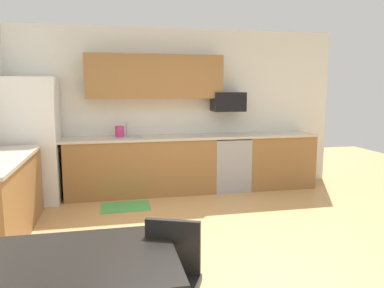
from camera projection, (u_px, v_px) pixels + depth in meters
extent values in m
plane|color=tan|center=(212.00, 248.00, 4.11)|extent=(12.00, 12.00, 0.00)
cube|color=silver|center=(171.00, 110.00, 6.47)|extent=(5.80, 0.10, 2.70)
cube|color=olive|center=(141.00, 167.00, 6.14)|extent=(2.38, 0.60, 0.90)
cube|color=olive|center=(277.00, 161.00, 6.64)|extent=(1.17, 0.60, 0.90)
cube|color=olive|center=(0.00, 200.00, 4.33)|extent=(0.60, 2.00, 0.90)
cube|color=beige|center=(175.00, 137.00, 6.19)|extent=(4.80, 0.64, 0.04)
cube|color=olive|center=(155.00, 77.00, 6.11)|extent=(2.20, 0.34, 0.70)
cube|color=white|center=(32.00, 141.00, 5.65)|extent=(0.76, 0.70, 1.88)
cube|color=#999BA0|center=(229.00, 164.00, 6.46)|extent=(0.60, 0.60, 0.88)
cube|color=black|center=(229.00, 137.00, 6.39)|extent=(0.60, 0.60, 0.03)
cube|color=black|center=(228.00, 102.00, 6.40)|extent=(0.54, 0.36, 0.32)
cube|color=#A5A8AD|center=(127.00, 141.00, 6.03)|extent=(0.48, 0.40, 0.14)
cylinder|color=#B2B5BA|center=(127.00, 130.00, 6.18)|extent=(0.02, 0.02, 0.24)
cube|color=black|center=(58.00, 265.00, 2.23)|extent=(1.40, 0.90, 0.06)
cylinder|color=black|center=(159.00, 278.00, 2.79)|extent=(0.05, 0.05, 0.67)
cube|color=black|center=(173.00, 248.00, 2.57)|extent=(0.37, 0.18, 0.40)
cube|color=#4CA54C|center=(126.00, 207.00, 5.52)|extent=(0.70, 0.50, 0.01)
cylinder|color=#CC3372|center=(120.00, 132.00, 6.04)|extent=(0.14, 0.14, 0.20)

